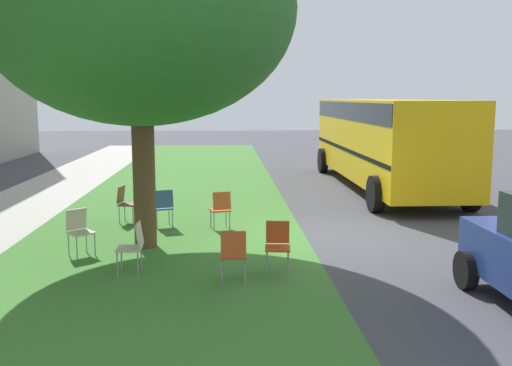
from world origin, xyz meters
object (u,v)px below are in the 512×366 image
object	(u,v)px
chair_1	(163,205)
chair_4	(133,244)
street_tree	(139,10)
school_bus	(383,135)
chair_0	(233,252)
chair_2	(125,201)
chair_6	(278,243)
chair_3	(79,228)
chair_5	(221,207)

from	to	relation	value
chair_1	chair_4	distance (m)	3.50
street_tree	school_bus	distance (m)	10.25
chair_0	chair_4	distance (m)	1.78
chair_2	chair_4	xyz separation A→B (m)	(-4.09, -0.82, 0.00)
school_bus	street_tree	bearing A→B (deg)	136.72
chair_1	chair_6	world-z (taller)	same
school_bus	chair_2	bearing A→B (deg)	123.00
chair_0	chair_2	xyz separation A→B (m)	(4.69, 2.49, 0.00)
chair_3	chair_1	bearing A→B (deg)	-30.79
street_tree	chair_5	xyz separation A→B (m)	(1.38, -1.49, -4.08)
chair_5	school_bus	xyz separation A→B (m)	(5.79, -5.26, 1.24)
street_tree	chair_4	world-z (taller)	street_tree
chair_5	chair_6	world-z (taller)	same
street_tree	chair_4	xyz separation A→B (m)	(-1.81, -0.04, -4.08)
chair_5	chair_4	bearing A→B (deg)	155.54
school_bus	chair_0	bearing A→B (deg)	152.27
chair_2	school_bus	distance (m)	9.06
street_tree	chair_4	bearing A→B (deg)	-178.65
chair_1	chair_4	bearing A→B (deg)	177.70
school_bus	chair_4	bearing A→B (deg)	143.24
chair_3	chair_4	distance (m)	1.73
chair_5	chair_6	xyz separation A→B (m)	(-3.24, -0.98, 0.00)
chair_4	school_bus	world-z (taller)	school_bus
chair_1	chair_4	size ratio (longest dim) A/B	1.00
chair_0	chair_2	world-z (taller)	same
chair_6	school_bus	size ratio (longest dim) A/B	0.08
street_tree	chair_3	distance (m)	4.28
chair_0	chair_6	world-z (taller)	same
street_tree	chair_5	size ratio (longest dim) A/B	7.74
chair_4	chair_6	xyz separation A→B (m)	(-0.04, -2.43, 0.00)
chair_0	chair_2	distance (m)	5.31
chair_5	chair_6	size ratio (longest dim) A/B	1.00
chair_4	chair_0	bearing A→B (deg)	-109.66
chair_5	school_bus	distance (m)	7.92
street_tree	chair_1	size ratio (longest dim) A/B	7.74
chair_1	chair_5	size ratio (longest dim) A/B	1.00
chair_1	chair_6	bearing A→B (deg)	-147.09
chair_3	chair_4	bearing A→B (deg)	-135.95
street_tree	chair_6	xyz separation A→B (m)	(-1.85, -2.47, -4.08)
chair_6	street_tree	bearing A→B (deg)	53.14
chair_1	chair_6	distance (m)	4.22
chair_0	chair_3	world-z (taller)	same
chair_2	chair_6	bearing A→B (deg)	-141.85
chair_4	chair_6	size ratio (longest dim) A/B	1.00
chair_3	chair_6	world-z (taller)	same
chair_6	chair_1	bearing A→B (deg)	32.91
chair_3	street_tree	bearing A→B (deg)	-63.90
chair_1	chair_4	xyz separation A→B (m)	(-3.50, 0.14, 0.00)
chair_6	chair_0	bearing A→B (deg)	126.16
chair_2	chair_5	distance (m)	2.44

